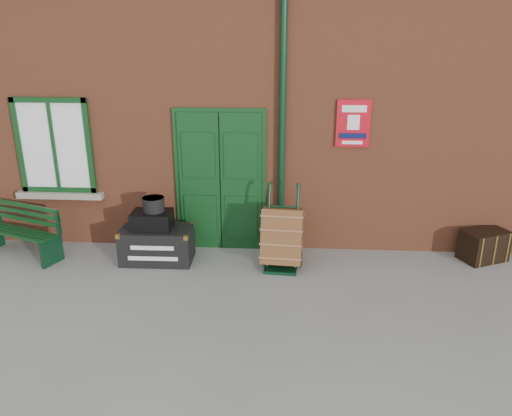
# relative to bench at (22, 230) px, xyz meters

# --- Properties ---
(ground) EXTENTS (80.00, 80.00, 0.00)m
(ground) POSITION_rel_bench_xyz_m (3.37, -0.97, -0.42)
(ground) COLOR gray
(ground) RESTS_ON ground
(station_building) EXTENTS (10.30, 4.30, 4.36)m
(station_building) POSITION_rel_bench_xyz_m (3.36, 2.52, 1.74)
(station_building) COLOR brown
(station_building) RESTS_ON ground
(bench) EXTENTS (1.41, 0.88, 0.84)m
(bench) POSITION_rel_bench_xyz_m (0.00, 0.00, 0.00)
(bench) COLOR #0F3816
(bench) RESTS_ON ground
(houdini_trunk) EXTENTS (1.07, 0.60, 0.53)m
(houdini_trunk) POSITION_rel_bench_xyz_m (2.15, -0.08, -0.15)
(houdini_trunk) COLOR black
(houdini_trunk) RESTS_ON ground
(strongbox) EXTENTS (0.59, 0.43, 0.27)m
(strongbox) POSITION_rel_bench_xyz_m (2.10, -0.08, 0.25)
(strongbox) COLOR black
(strongbox) RESTS_ON houdini_trunk
(hatbox) EXTENTS (0.32, 0.32, 0.21)m
(hatbox) POSITION_rel_bench_xyz_m (2.13, -0.05, 0.49)
(hatbox) COLOR black
(hatbox) RESTS_ON strongbox
(suitcase_back) EXTENTS (0.35, 0.47, 0.65)m
(suitcase_back) POSITION_rel_bench_xyz_m (1.92, 0.28, -0.10)
(suitcase_back) COLOR tan
(suitcase_back) RESTS_ON ground
(suitcase_front) EXTENTS (0.34, 0.42, 0.56)m
(suitcase_front) POSITION_rel_bench_xyz_m (2.10, 0.23, -0.14)
(suitcase_front) COLOR tan
(suitcase_front) RESTS_ON ground
(porter_trolley) EXTENTS (0.64, 0.68, 1.22)m
(porter_trolley) POSITION_rel_bench_xyz_m (4.05, -0.14, 0.05)
(porter_trolley) COLOR black
(porter_trolley) RESTS_ON ground
(dark_trunk) EXTENTS (0.78, 0.67, 0.48)m
(dark_trunk) POSITION_rel_bench_xyz_m (7.14, 0.28, -0.18)
(dark_trunk) COLOR black
(dark_trunk) RESTS_ON ground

